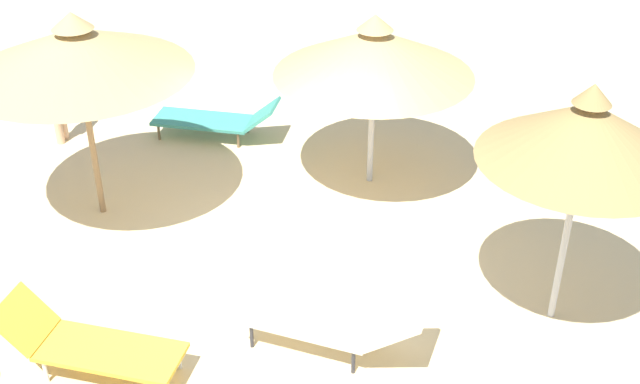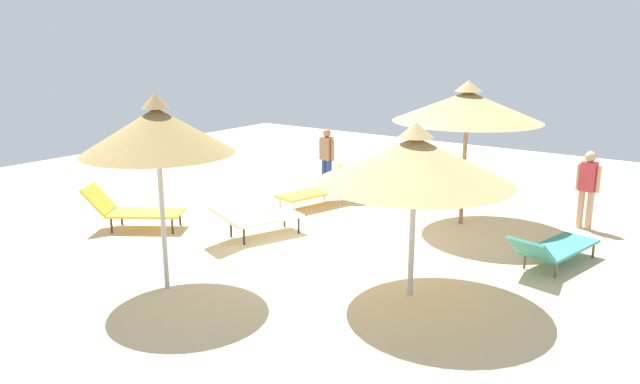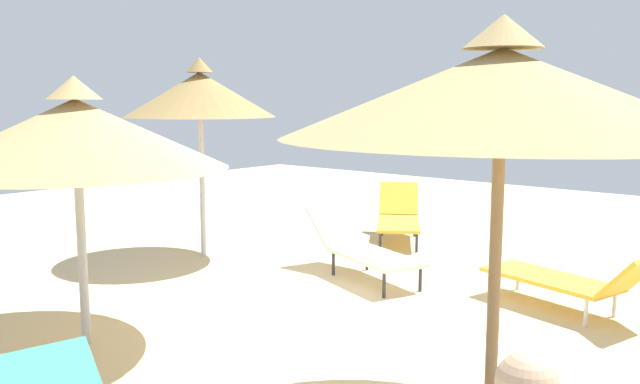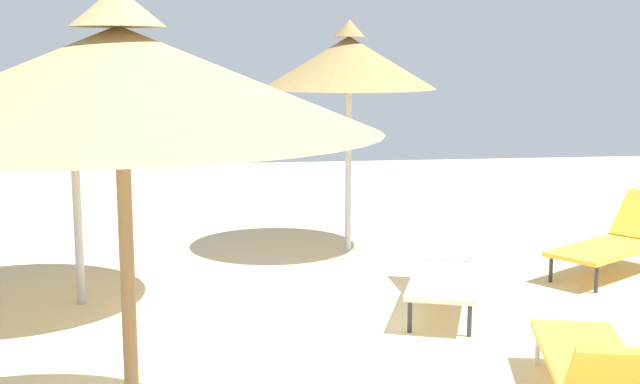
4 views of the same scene
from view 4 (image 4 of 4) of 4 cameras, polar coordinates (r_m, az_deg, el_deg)
The scene contains 7 objects.
ground at distance 8.08m, azimuth -1.24°, elevation -9.50°, with size 24.00×24.00×0.10m, color beige.
parasol_umbrella_back at distance 8.77m, azimuth -16.47°, elevation 5.72°, with size 2.84×2.84×2.60m.
parasol_umbrella_edge at distance 10.80m, azimuth 1.97°, elevation 8.77°, with size 2.24×2.24×2.99m.
parasol_umbrella_front at distance 4.84m, azimuth -13.43°, elevation 7.41°, with size 2.96×2.96×2.94m.
lounge_chair_far_left at distance 8.73m, azimuth 8.62°, elevation -4.91°, with size 1.31×2.13×0.85m.
lounge_chair_far_right at distance 10.45m, azimuth 19.47°, elevation -3.03°, with size 1.96×1.62×0.89m.
lounge_chair_center at distance 6.45m, azimuth 18.19°, elevation -10.85°, with size 1.10×2.07×0.82m.
Camera 4 is at (-0.86, -7.59, 2.58)m, focal length 47.15 mm.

